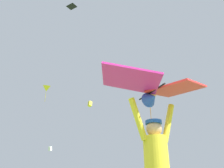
# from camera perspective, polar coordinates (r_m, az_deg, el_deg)

# --- Properties ---
(held_stunt_kite) EXTENTS (1.89, 1.01, 0.41)m
(held_stunt_kite) POSITION_cam_1_polar(r_m,az_deg,el_deg) (3.66, 10.14, -0.91)
(held_stunt_kite) COLOR black
(distant_kite_black_mid_left) EXTENTS (0.91, 0.92, 0.29)m
(distant_kite_black_mid_left) POSITION_cam_1_polar(r_m,az_deg,el_deg) (24.60, -9.78, 18.15)
(distant_kite_black_mid_left) COLOR black
(distant_kite_orange_mid_right) EXTENTS (1.73, 1.75, 2.69)m
(distant_kite_orange_mid_right) POSITION_cam_1_polar(r_m,az_deg,el_deg) (23.29, 9.14, -3.68)
(distant_kite_orange_mid_right) COLOR orange
(distant_kite_yellow_high_left) EXTENTS (0.97, 1.11, 2.03)m
(distant_kite_yellow_high_left) POSITION_cam_1_polar(r_m,az_deg,el_deg) (27.84, -15.64, -1.09)
(distant_kite_yellow_high_left) COLOR yellow
(distant_kite_white_high_right) EXTENTS (0.66, 0.67, 0.73)m
(distant_kite_white_high_right) POSITION_cam_1_polar(r_m,az_deg,el_deg) (38.04, -14.80, -14.93)
(distant_kite_white_high_right) COLOR white
(distant_kite_yellow_far_center) EXTENTS (0.80, 0.85, 1.08)m
(distant_kite_yellow_far_center) POSITION_cam_1_polar(r_m,az_deg,el_deg) (41.90, -5.39, -4.83)
(distant_kite_yellow_far_center) COLOR yellow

